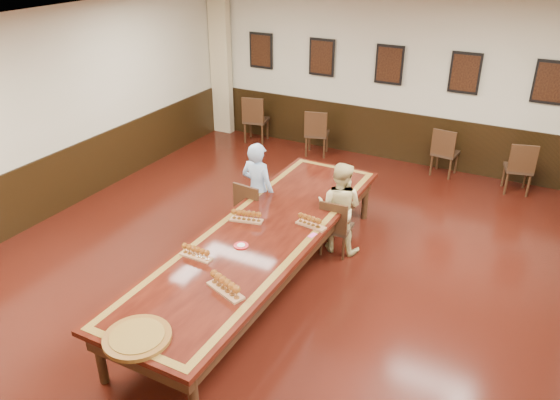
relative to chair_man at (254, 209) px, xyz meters
The scene contains 23 objects.
floor 1.29m from the chair_man, 54.92° to the right, with size 8.00×10.00×0.02m, color black.
ceiling 2.99m from the chair_man, 54.92° to the right, with size 8.00×10.00×0.02m, color white.
wall_back 4.24m from the chair_man, 80.28° to the left, with size 8.00×0.02×3.20m, color beige.
wall_left 3.64m from the chair_man, 163.52° to the right, with size 0.02×10.00×3.20m, color beige.
chair_man is the anchor object (origin of this frame).
chair_woman 1.27m from the chair_man, ahead, with size 0.41×0.44×0.87m, color #312115, non-canonical shape.
spare_chair_a 4.16m from the chair_man, 119.71° to the left, with size 0.48×0.52×1.03m, color #312115, non-canonical shape.
spare_chair_b 3.57m from the chair_man, 99.16° to the left, with size 0.45×0.49×0.97m, color #312115, non-canonical shape.
spare_chair_c 4.21m from the chair_man, 61.75° to the left, with size 0.44×0.48×0.93m, color #312115, non-canonical shape.
spare_chair_d 4.84m from the chair_man, 47.02° to the left, with size 0.45×0.49×0.95m, color #312115, non-canonical shape.
person_man 0.30m from the chair_man, 84.61° to the left, with size 0.54×0.36×1.49m, color #5089C9.
person_woman 1.30m from the chair_man, 11.96° to the left, with size 0.68×0.53×1.36m, color beige.
pink_phone 1.52m from the chair_man, 29.87° to the right, with size 0.06×0.13×0.01m, color #F451A7.
curtain 5.01m from the chair_man, 128.57° to the left, with size 0.45×0.18×2.90m, color #C5B687.
wainscoting 1.20m from the chair_man, 54.92° to the right, with size 8.00×10.00×1.00m.
conference_table 1.21m from the chair_man, 54.92° to the right, with size 1.40×5.00×0.76m.
posters 4.26m from the chair_man, 80.10° to the left, with size 6.14×0.04×0.74m.
flight_a 0.95m from the chair_man, 66.06° to the right, with size 0.45×0.23×0.16m.
flight_b 1.33m from the chair_man, 24.53° to the right, with size 0.42×0.18×0.15m.
flight_c 1.90m from the chair_man, 80.98° to the right, with size 0.42×0.14×0.15m.
flight_d 2.48m from the chair_man, 66.77° to the right, with size 0.51×0.31×0.18m.
red_plate_grp 1.55m from the chair_man, 65.60° to the right, with size 0.18×0.18×0.02m.
carved_platter 3.35m from the chair_man, 78.97° to the right, with size 0.80×0.80×0.05m.
Camera 1 is at (3.02, -5.21, 4.25)m, focal length 35.00 mm.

